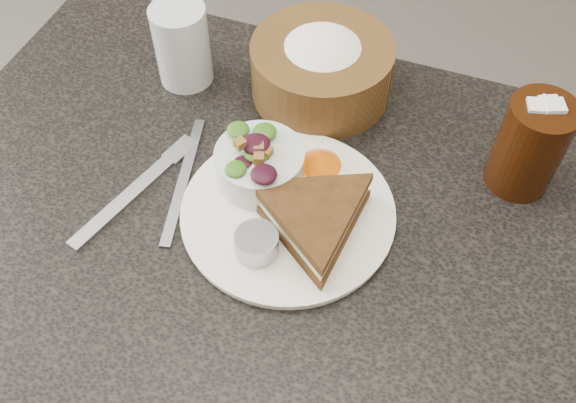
% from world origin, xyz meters
% --- Properties ---
extents(dining_table, '(1.00, 0.70, 0.75)m').
position_xyz_m(dining_table, '(0.00, 0.00, 0.38)').
color(dining_table, black).
rests_on(dining_table, floor).
extents(dinner_plate, '(0.26, 0.26, 0.01)m').
position_xyz_m(dinner_plate, '(0.00, 0.01, 0.76)').
color(dinner_plate, white).
rests_on(dinner_plate, dining_table).
extents(sandwich, '(0.25, 0.25, 0.05)m').
position_xyz_m(sandwich, '(0.04, -0.00, 0.78)').
color(sandwich, '#472C14').
rests_on(sandwich, dinner_plate).
extents(salad_bowl, '(0.14, 0.14, 0.07)m').
position_xyz_m(salad_bowl, '(-0.05, 0.05, 0.79)').
color(salad_bowl, silver).
rests_on(salad_bowl, dinner_plate).
extents(dressing_ramekin, '(0.06, 0.06, 0.03)m').
position_xyz_m(dressing_ramekin, '(-0.01, -0.06, 0.78)').
color(dressing_ramekin, '#95989F').
rests_on(dressing_ramekin, dinner_plate).
extents(orange_wedge, '(0.08, 0.08, 0.03)m').
position_xyz_m(orange_wedge, '(0.02, 0.10, 0.77)').
color(orange_wedge, orange).
rests_on(orange_wedge, dinner_plate).
extents(fork, '(0.07, 0.19, 0.01)m').
position_xyz_m(fork, '(-0.20, -0.03, 0.75)').
color(fork, '#AEB2BA').
rests_on(fork, dining_table).
extents(knife, '(0.06, 0.21, 0.00)m').
position_xyz_m(knife, '(-0.15, 0.02, 0.75)').
color(knife, '#9397A0').
rests_on(knife, dining_table).
extents(bread_basket, '(0.23, 0.23, 0.11)m').
position_xyz_m(bread_basket, '(-0.03, 0.24, 0.81)').
color(bread_basket, brown).
rests_on(bread_basket, dining_table).
extents(cola_glass, '(0.09, 0.09, 0.14)m').
position_xyz_m(cola_glass, '(0.26, 0.17, 0.82)').
color(cola_glass, black).
rests_on(cola_glass, dining_table).
extents(water_glass, '(0.09, 0.09, 0.12)m').
position_xyz_m(water_glass, '(-0.23, 0.20, 0.81)').
color(water_glass, silver).
rests_on(water_glass, dining_table).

